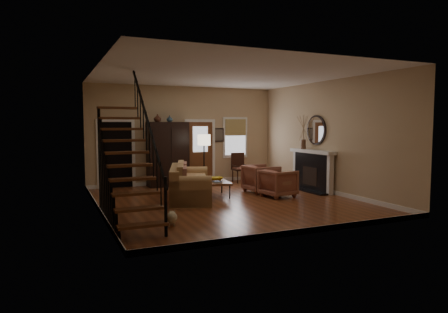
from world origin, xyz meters
name	(u,v)px	position (x,y,z in m)	size (l,w,h in m)	color
room	(190,142)	(-0.41, 1.76, 1.51)	(7.00, 7.33, 3.30)	brown
staircase	(128,145)	(-2.78, -1.30, 1.60)	(0.94, 2.80, 3.20)	brown
fireplace	(313,166)	(3.13, 0.50, 0.74)	(0.33, 1.95, 2.30)	black
armoire	(168,154)	(-0.70, 3.15, 1.05)	(1.30, 0.60, 2.10)	black
vase_a	(158,118)	(-1.05, 3.05, 2.22)	(0.24, 0.24, 0.25)	#4C2619
vase_b	(170,119)	(-0.65, 3.05, 2.21)	(0.20, 0.20, 0.21)	#334C60
sofa	(190,183)	(-0.80, 0.62, 0.44)	(1.03, 2.38, 0.89)	#AC804E
coffee_table	(217,189)	(0.04, 0.78, 0.21)	(0.65, 1.11, 0.43)	brown
bowl	(216,179)	(0.09, 0.93, 0.47)	(0.38, 0.38, 0.09)	gold
books	(217,182)	(-0.08, 0.48, 0.45)	(0.20, 0.28, 0.05)	beige
armchair_left	(278,183)	(1.57, -0.01, 0.39)	(0.83, 0.85, 0.77)	maroon
armchair_right	(261,179)	(1.51, 0.85, 0.41)	(0.88, 0.91, 0.82)	maroon
floor_lamp	(204,163)	(0.06, 1.82, 0.86)	(0.39, 0.39, 1.72)	black
side_chair	(240,168)	(1.85, 2.95, 0.51)	(0.54, 0.54, 1.02)	#321910
dog	(172,219)	(-2.06, -1.89, 0.14)	(0.23, 0.39, 0.28)	#CAB88A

